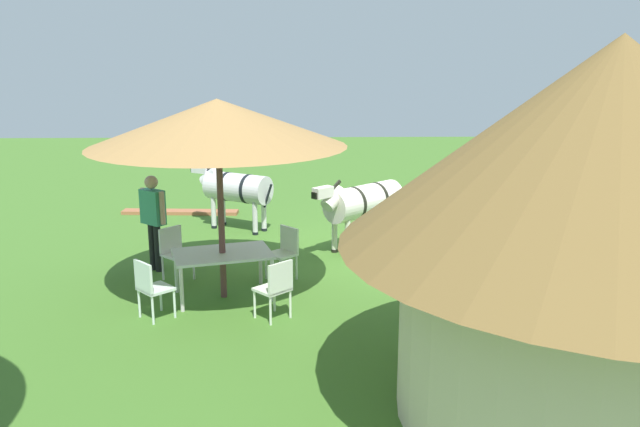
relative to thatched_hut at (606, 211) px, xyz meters
name	(u,v)px	position (x,y,z in m)	size (l,w,h in m)	color
ground_plane	(362,253)	(1.89, -5.88, -2.26)	(36.00, 36.00, 0.00)	#437128
thatched_hut	(606,211)	(0.00, 0.00, 0.00)	(5.38, 5.38, 3.99)	beige
shade_umbrella	(218,123)	(4.32, -3.61, 0.51)	(3.92, 3.92, 3.14)	brown
patio_dining_table	(223,257)	(4.32, -3.61, -1.60)	(1.72, 1.35, 0.74)	silver
patio_chair_near_hut	(285,249)	(3.36, -4.48, -1.74)	(0.61, 0.61, 0.90)	white
patio_chair_west_end	(174,250)	(5.25, -4.51, -1.74)	(0.61, 0.61, 0.90)	silver
patio_chair_near_lawn	(150,285)	(5.26, -2.73, -1.74)	(0.61, 0.61, 0.90)	white
patio_chair_east_end	(276,286)	(3.44, -2.67, -1.74)	(0.61, 0.61, 0.90)	white
guest_beside_umbrella	(153,214)	(5.68, -4.96, -1.22)	(0.50, 0.46, 1.73)	black
standing_watcher	(493,185)	(-1.08, -7.53, -1.26)	(0.41, 0.53, 1.68)	black
striped_lounge_chair	(473,243)	(-0.20, -5.67, -2.01)	(0.82, 0.58, 0.64)	#339D78
zebra_nearest_camera	(236,188)	(4.52, -7.75, -1.34)	(1.89, 1.33, 1.46)	silver
zebra_by_umbrella	(362,202)	(1.88, -6.24, -1.32)	(1.90, 1.76, 1.48)	silver
brick_patio_kerb	(180,212)	(6.03, -9.22, -2.22)	(2.80, 0.36, 0.08)	#A4623F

